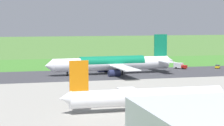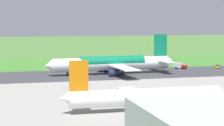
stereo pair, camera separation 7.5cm
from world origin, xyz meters
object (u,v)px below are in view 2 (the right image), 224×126
Objects in this scene: airliner_main at (113,63)px; service_car_followme at (218,66)px; airliner_parked_far at (146,96)px; no_stopping_sign at (118,63)px; traffic_cone_orange at (104,64)px; service_truck_baggage at (180,66)px.

airliner_main is 12.08× the size of service_car_followme.
airliner_parked_far is 104.48m from no_stopping_sign.
traffic_cone_orange is (6.34, -3.67, -1.06)m from no_stopping_sign.
airliner_main reaches higher than service_truck_baggage.
service_truck_baggage is at bearing -162.05° from airliner_main.
traffic_cone_orange is (-4.40, -35.61, -4.08)m from airliner_main.
service_car_followme is at bearing 149.76° from no_stopping_sign.
service_truck_baggage is 10.77× the size of traffic_cone_orange.
no_stopping_sign is 4.04× the size of traffic_cone_orange.
traffic_cone_orange is at bearing -40.30° from service_truck_baggage.
airliner_parked_far is 92.16m from service_truck_baggage.
service_car_followme is 53.78m from traffic_cone_orange.
airliner_parked_far is 9.53× the size of service_car_followme.
no_stopping_sign is (-20.40, -102.45, -2.08)m from airliner_parked_far.
airliner_main is 33.84m from no_stopping_sign.
airliner_main reaches higher than airliner_parked_far.
airliner_parked_far is at bearing 52.56° from service_car_followme.
airliner_main is at bearing -97.80° from airliner_parked_far.
airliner_parked_far is 107.08m from traffic_cone_orange.
airliner_main is 51.70m from service_car_followme.
airliner_parked_far is at bearing 78.74° from no_stopping_sign.
airliner_parked_far is 7.21× the size of service_truck_baggage.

